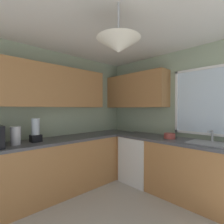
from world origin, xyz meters
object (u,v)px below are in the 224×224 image
object	(u,v)px
sink_assembly	(209,143)
bowl	(170,136)
dishwasher	(140,159)
blender_appliance	(36,131)
kettle	(16,136)

from	to	relation	value
sink_assembly	bowl	size ratio (longest dim) A/B	2.82
dishwasher	bowl	size ratio (longest dim) A/B	4.63
sink_assembly	blender_appliance	xyz separation A→B (m)	(-1.87, -1.77, 0.15)
kettle	bowl	xyz separation A→B (m)	(1.25, 2.04, -0.08)
sink_assembly	blender_appliance	bearing A→B (deg)	-136.62
dishwasher	blender_appliance	world-z (taller)	blender_appliance
sink_assembly	bowl	xyz separation A→B (m)	(-0.61, -0.01, 0.03)
sink_assembly	bowl	world-z (taller)	sink_assembly
bowl	blender_appliance	size ratio (longest dim) A/B	0.52
dishwasher	bowl	distance (m)	0.80
kettle	blender_appliance	distance (m)	0.28
dishwasher	sink_assembly	xyz separation A→B (m)	(1.21, 0.04, 0.49)
sink_assembly	kettle	bearing A→B (deg)	-132.09
dishwasher	bowl	bearing A→B (deg)	2.83
kettle	sink_assembly	xyz separation A→B (m)	(1.85, 2.05, -0.12)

